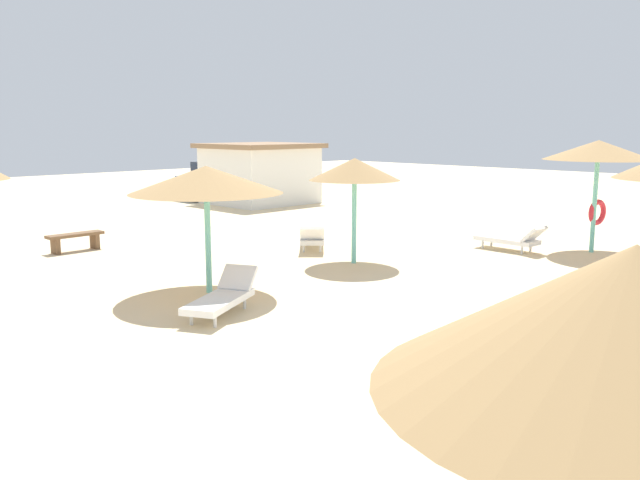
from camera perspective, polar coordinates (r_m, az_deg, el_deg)
The scene contains 11 objects.
ground_plane at distance 10.89m, azimuth 11.27°, elevation -8.15°, with size 80.00×80.00×0.00m, color beige.
parasol_1 at distance 16.01m, azimuth 2.99°, elevation 6.06°, with size 2.20×2.20×2.57m.
parasol_2 at distance 13.25m, azimuth -9.76°, elevation 5.11°, with size 3.04×3.04×2.55m.
parasol_3 at distance 3.25m, azimuth 25.18°, elevation -6.46°, with size 2.31×2.31×2.80m.
parasol_4 at distance 18.86m, azimuth 22.82°, elevation 7.03°, with size 2.79×2.79×2.96m.
lounger_1 at distance 18.09m, azimuth -0.68°, elevation 0.22°, with size 1.77×1.79×0.74m.
lounger_2 at distance 11.93m, azimuth -8.41°, elevation -4.88°, with size 1.96×1.44×0.74m.
lounger_4 at distance 18.56m, azimuth 16.13°, elevation 0.07°, with size 0.69×1.89×0.75m.
bench_1 at distance 18.94m, azimuth -20.31°, elevation 0.12°, with size 1.51×0.43×0.49m.
parked_car at distance 31.21m, azimuth -8.49°, elevation 5.05°, with size 4.05×2.08×1.72m.
beach_cabana at distance 29.15m, azimuth -5.19°, elevation 5.77°, with size 4.34×4.13×2.60m.
Camera 1 is at (-8.63, -5.75, 3.30)m, focal length 37.18 mm.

